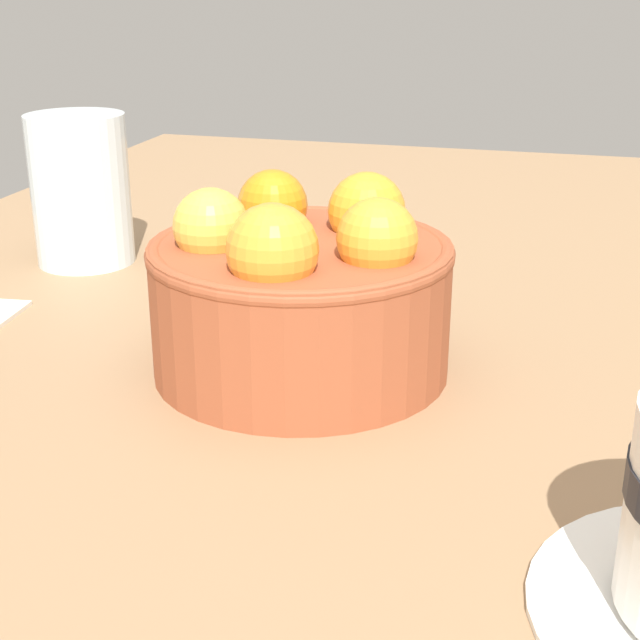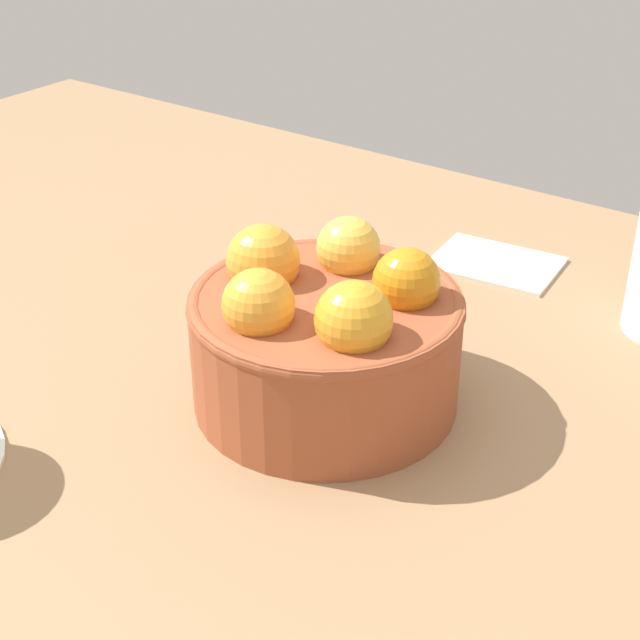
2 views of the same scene
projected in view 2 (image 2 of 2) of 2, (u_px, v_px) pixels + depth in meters
ground_plane at (325, 429)px, 62.52cm from camera, size 139.33×80.41×4.69cm
terracotta_bowl at (325, 335)px, 58.98cm from camera, size 16.85×16.85×10.81cm
folded_napkin at (494, 261)px, 77.97cm from camera, size 10.54×8.25×0.60cm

